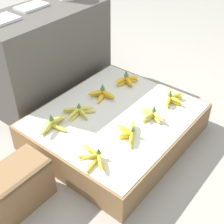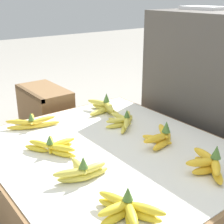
# 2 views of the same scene
# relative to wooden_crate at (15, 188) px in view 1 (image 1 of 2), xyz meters

# --- Properties ---
(ground_plane) EXTENTS (10.00, 10.00, 0.00)m
(ground_plane) POSITION_rel_wooden_crate_xyz_m (0.80, -0.08, -0.14)
(ground_plane) COLOR gray
(display_platform) EXTENTS (1.07, 0.94, 0.21)m
(display_platform) POSITION_rel_wooden_crate_xyz_m (0.80, -0.08, -0.03)
(display_platform) COLOR olive
(display_platform) RESTS_ON ground_plane
(back_vendor_table) EXTENTS (1.03, 0.49, 0.74)m
(back_vendor_table) POSITION_rel_wooden_crate_xyz_m (0.91, 0.71, 0.23)
(back_vendor_table) COLOR #4C4742
(back_vendor_table) RESTS_ON ground_plane
(wooden_crate) EXTENTS (0.39, 0.22, 0.27)m
(wooden_crate) POSITION_rel_wooden_crate_xyz_m (0.00, 0.00, 0.00)
(wooden_crate) COLOR olive
(wooden_crate) RESTS_ON ground_plane
(banana_bunch_front_left) EXTENTS (0.17, 0.25, 0.08)m
(banana_bunch_front_left) POSITION_rel_wooden_crate_xyz_m (0.39, -0.25, 0.10)
(banana_bunch_front_left) COLOR gold
(banana_bunch_front_left) RESTS_ON display_platform
(banana_bunch_front_midleft) EXTENTS (0.22, 0.19, 0.09)m
(banana_bunch_front_midleft) POSITION_rel_wooden_crate_xyz_m (0.68, -0.28, 0.10)
(banana_bunch_front_midleft) COLOR yellow
(banana_bunch_front_midleft) RESTS_ON display_platform
(banana_bunch_front_midright) EXTENTS (0.13, 0.21, 0.10)m
(banana_bunch_front_midright) POSITION_rel_wooden_crate_xyz_m (0.92, -0.30, 0.11)
(banana_bunch_front_midright) COLOR #DBCC4C
(banana_bunch_front_midright) RESTS_ON display_platform
(banana_bunch_front_right) EXTENTS (0.21, 0.17, 0.10)m
(banana_bunch_front_right) POSITION_rel_wooden_crate_xyz_m (1.18, -0.30, 0.10)
(banana_bunch_front_right) COLOR yellow
(banana_bunch_front_right) RESTS_ON display_platform
(banana_bunch_middle_left) EXTENTS (0.23, 0.16, 0.11)m
(banana_bunch_middle_left) POSITION_rel_wooden_crate_xyz_m (0.44, 0.15, 0.11)
(banana_bunch_middle_left) COLOR #DBCC4C
(banana_bunch_middle_left) RESTS_ON display_platform
(banana_bunch_middle_midleft) EXTENTS (0.20, 0.21, 0.09)m
(banana_bunch_middle_midleft) POSITION_rel_wooden_crate_xyz_m (0.65, 0.12, 0.10)
(banana_bunch_middle_midleft) COLOR #DBCC4C
(banana_bunch_middle_midleft) RESTS_ON display_platform
(banana_bunch_middle_midright) EXTENTS (0.15, 0.21, 0.11)m
(banana_bunch_middle_midright) POSITION_rel_wooden_crate_xyz_m (0.90, 0.12, 0.11)
(banana_bunch_middle_midright) COLOR gold
(banana_bunch_middle_midright) RESTS_ON display_platform
(banana_bunch_middle_right) EXTENTS (0.20, 0.14, 0.11)m
(banana_bunch_middle_right) POSITION_rel_wooden_crate_xyz_m (1.17, 0.09, 0.11)
(banana_bunch_middle_right) COLOR gold
(banana_bunch_middle_right) RESTS_ON display_platform
(foam_tray_white) EXTENTS (0.24, 0.17, 0.02)m
(foam_tray_white) POSITION_rel_wooden_crate_xyz_m (0.58, 0.75, 0.61)
(foam_tray_white) COLOR white
(foam_tray_white) RESTS_ON back_vendor_table
(foam_tray_dark) EXTENTS (0.23, 0.14, 0.02)m
(foam_tray_dark) POSITION_rel_wooden_crate_xyz_m (0.90, 0.79, 0.61)
(foam_tray_dark) COLOR white
(foam_tray_dark) RESTS_ON back_vendor_table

